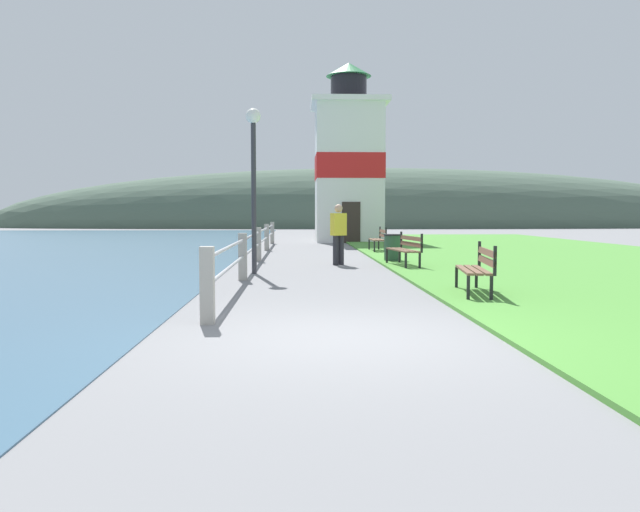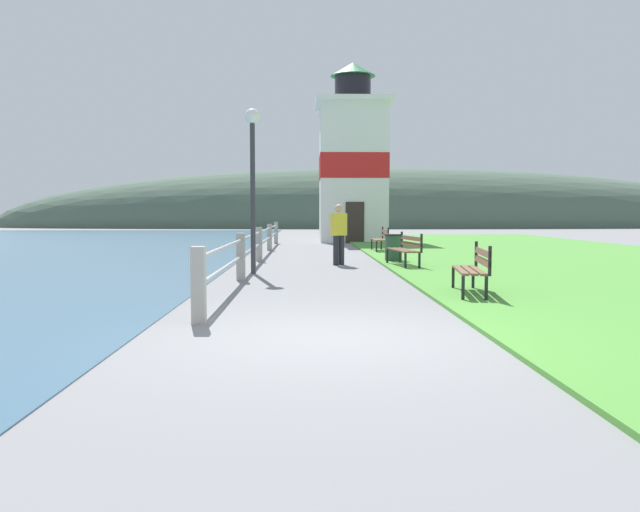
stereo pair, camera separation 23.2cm
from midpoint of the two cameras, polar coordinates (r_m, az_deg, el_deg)
The scene contains 11 objects.
ground_plane at distance 7.41m, azimuth 1.23°, elevation -7.52°, with size 160.00×160.00×0.00m, color slate.
grass_verge at distance 22.13m, azimuth 19.83°, elevation 0.00°, with size 12.00×39.68×0.06m.
seawall_railing at distance 19.06m, azimuth -6.03°, elevation 1.34°, with size 0.18×21.67×1.03m.
park_bench_near at distance 11.28m, azimuth 13.68°, elevation -0.91°, with size 0.70×1.74×0.94m.
park_bench_midway at distance 16.94m, azimuth 7.46°, elevation 0.78°, with size 0.71×1.89×0.94m.
park_bench_far at distance 23.31m, azimuth 5.14°, elevation 1.66°, with size 0.48×1.63×0.94m.
lighthouse at distance 32.09m, azimuth 2.41°, elevation 8.42°, with size 3.81×3.81×9.01m.
person_strolling at distance 17.55m, azimuth 1.32°, elevation 2.19°, with size 0.48×0.40×1.71m.
trash_bin at distance 18.65m, azimuth 6.30°, elevation 0.72°, with size 0.54×0.54×0.84m.
lamp_post at distance 15.18m, azimuth -6.54°, elevation 8.72°, with size 0.36×0.36×3.96m.
distant_hillside at distance 64.28m, azimuth 5.45°, elevation 2.66°, with size 80.00×16.00×12.00m.
Camera 1 is at (-0.54, -7.25, 1.48)m, focal length 35.00 mm.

